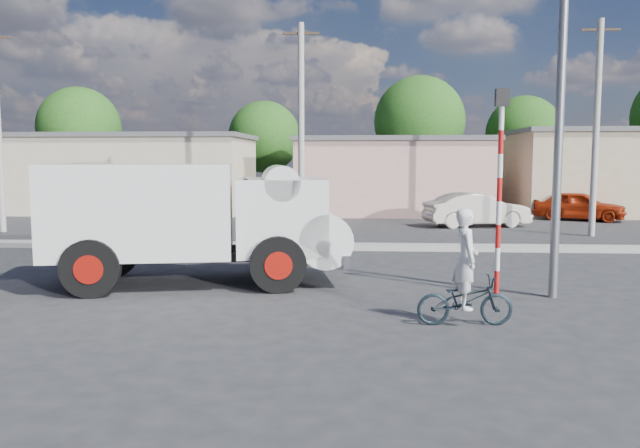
# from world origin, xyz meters

# --- Properties ---
(ground_plane) EXTENTS (120.00, 120.00, 0.00)m
(ground_plane) POSITION_xyz_m (0.00, 0.00, 0.00)
(ground_plane) COLOR #29292C
(ground_plane) RESTS_ON ground
(median) EXTENTS (40.00, 0.80, 0.16)m
(median) POSITION_xyz_m (0.00, 8.00, 0.08)
(median) COLOR #99968E
(median) RESTS_ON ground
(truck) EXTENTS (7.07, 3.66, 2.78)m
(truck) POSITION_xyz_m (-3.46, 2.18, 1.54)
(truck) COLOR black
(truck) RESTS_ON ground
(bicycle) EXTENTS (1.70, 0.68, 0.88)m
(bicycle) POSITION_xyz_m (2.08, -1.14, 0.44)
(bicycle) COLOR black
(bicycle) RESTS_ON ground
(cyclist) EXTENTS (0.46, 0.66, 1.75)m
(cyclist) POSITION_xyz_m (2.08, -1.14, 0.88)
(cyclist) COLOR white
(cyclist) RESTS_ON ground
(car_cream) EXTENTS (4.66, 2.50, 1.46)m
(car_cream) POSITION_xyz_m (5.28, 15.08, 0.73)
(car_cream) COLOR beige
(car_cream) RESTS_ON ground
(car_red) EXTENTS (4.39, 3.20, 1.39)m
(car_red) POSITION_xyz_m (10.64, 18.16, 0.70)
(car_red) COLOR #942109
(car_red) RESTS_ON ground
(traffic_pole) EXTENTS (0.28, 0.18, 4.36)m
(traffic_pole) POSITION_xyz_m (3.20, 1.50, 2.59)
(traffic_pole) COLOR red
(traffic_pole) RESTS_ON ground
(streetlight) EXTENTS (2.34, 0.22, 9.00)m
(streetlight) POSITION_xyz_m (4.14, 1.20, 4.96)
(streetlight) COLOR slate
(streetlight) RESTS_ON ground
(building_row) EXTENTS (37.80, 7.30, 4.44)m
(building_row) POSITION_xyz_m (1.10, 22.00, 2.13)
(building_row) COLOR beige
(building_row) RESTS_ON ground
(tree_row) EXTENTS (51.24, 7.43, 8.42)m
(tree_row) POSITION_xyz_m (7.45, 28.53, 4.96)
(tree_row) COLOR #38281E
(tree_row) RESTS_ON ground
(utility_poles) EXTENTS (35.40, 0.24, 8.00)m
(utility_poles) POSITION_xyz_m (3.25, 12.00, 4.07)
(utility_poles) COLOR #99968E
(utility_poles) RESTS_ON ground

